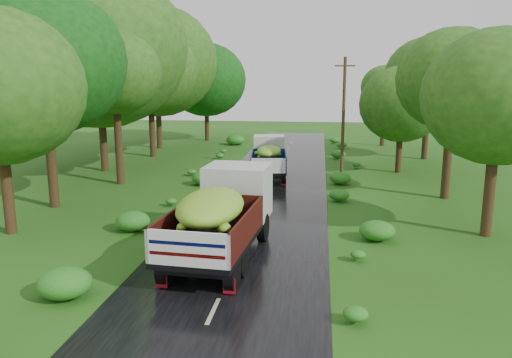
# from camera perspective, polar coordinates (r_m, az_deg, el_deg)

# --- Properties ---
(ground) EXTENTS (120.00, 120.00, 0.00)m
(ground) POSITION_cam_1_polar(r_m,az_deg,el_deg) (14.38, -4.92, -14.86)
(ground) COLOR #1F470F
(ground) RESTS_ON ground
(road) EXTENTS (6.50, 80.00, 0.02)m
(road) POSITION_cam_1_polar(r_m,az_deg,el_deg) (18.90, -1.69, -8.15)
(road) COLOR black
(road) RESTS_ON ground
(road_lines) EXTENTS (0.12, 69.60, 0.00)m
(road_lines) POSITION_cam_1_polar(r_m,az_deg,el_deg) (19.83, -1.23, -7.15)
(road_lines) COLOR #BFB78C
(road_lines) RESTS_ON road
(truck_near) EXTENTS (3.05, 7.26, 2.98)m
(truck_near) POSITION_cam_1_polar(r_m,az_deg,el_deg) (17.95, -3.74, -3.64)
(truck_near) COLOR black
(truck_near) RESTS_ON ground
(truck_far) EXTENTS (2.65, 6.10, 2.49)m
(truck_far) POSITION_cam_1_polar(r_m,az_deg,el_deg) (32.15, 1.48, 2.69)
(truck_far) COLOR black
(truck_far) RESTS_ON ground
(utility_pole) EXTENTS (1.34, 0.34, 7.67)m
(utility_pole) POSITION_cam_1_polar(r_m,az_deg,el_deg) (33.77, 9.96, 7.28)
(utility_pole) COLOR #382616
(utility_pole) RESTS_ON ground
(trees_left) EXTENTS (7.77, 35.08, 10.51)m
(trees_left) POSITION_cam_1_polar(r_m,az_deg,el_deg) (37.34, -14.17, 12.39)
(trees_left) COLOR black
(trees_left) RESTS_ON ground
(trees_right) EXTENTS (6.44, 30.60, 8.00)m
(trees_right) POSITION_cam_1_polar(r_m,az_deg,el_deg) (34.16, 19.04, 9.74)
(trees_right) COLOR black
(trees_right) RESTS_ON ground
(shrubs) EXTENTS (11.90, 44.00, 0.70)m
(shrubs) POSITION_cam_1_polar(r_m,az_deg,el_deg) (27.39, 1.27, -1.14)
(shrubs) COLOR #236518
(shrubs) RESTS_ON ground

